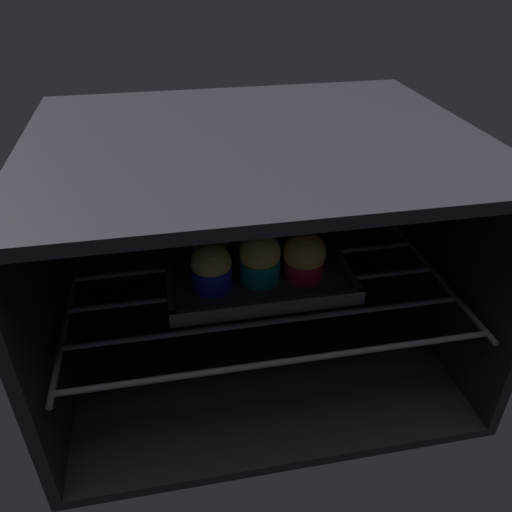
{
  "coord_description": "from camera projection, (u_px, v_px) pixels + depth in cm",
  "views": [
    {
      "loc": [
        -11.87,
        -40.25,
        57.55
      ],
      "look_at": [
        0.0,
        21.33,
        17.27
      ],
      "focal_mm": 35.6,
      "sensor_mm": 36.0,
      "label": 1
    }
  ],
  "objects": [
    {
      "name": "oven_cavity",
      "position": [
        250.0,
        241.0,
        0.79
      ],
      "size": [
        59.0,
        47.0,
        37.0
      ],
      "color": "black",
      "rests_on": "ground"
    },
    {
      "name": "muffin_row1_col0",
      "position": [
        210.0,
        241.0,
        0.75
      ],
      "size": [
        6.05,
        6.05,
        7.26
      ],
      "color": "#7A238C",
      "rests_on": "baking_tray"
    },
    {
      "name": "oven_rack",
      "position": [
        255.0,
        274.0,
        0.77
      ],
      "size": [
        54.8,
        42.0,
        0.8
      ],
      "color": "#51515B",
      "rests_on": "oven_cavity"
    },
    {
      "name": "muffin_row1_col1",
      "position": [
        249.0,
        237.0,
        0.77
      ],
      "size": [
        5.72,
        5.72,
        7.41
      ],
      "color": "red",
      "rests_on": "baking_tray"
    },
    {
      "name": "muffin_row1_col2",
      "position": [
        293.0,
        233.0,
        0.78
      ],
      "size": [
        5.8,
        5.8,
        7.31
      ],
      "color": "#1928B7",
      "rests_on": "baking_tray"
    },
    {
      "name": "baking_tray",
      "position": [
        256.0,
        270.0,
        0.76
      ],
      "size": [
        26.6,
        20.02,
        2.2
      ],
      "color": "#4C4C51",
      "rests_on": "oven_rack"
    },
    {
      "name": "muffin_row0_col0",
      "position": [
        212.0,
        268.0,
        0.7
      ],
      "size": [
        5.72,
        5.72,
        6.82
      ],
      "color": "#1928B7",
      "rests_on": "baking_tray"
    },
    {
      "name": "muffin_row0_col2",
      "position": [
        304.0,
        257.0,
        0.72
      ],
      "size": [
        6.15,
        6.15,
        7.1
      ],
      "color": "red",
      "rests_on": "baking_tray"
    },
    {
      "name": "muffin_row0_col1",
      "position": [
        259.0,
        259.0,
        0.71
      ],
      "size": [
        5.82,
        5.82,
        7.46
      ],
      "color": "#0C8C84",
      "rests_on": "baking_tray"
    }
  ]
}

